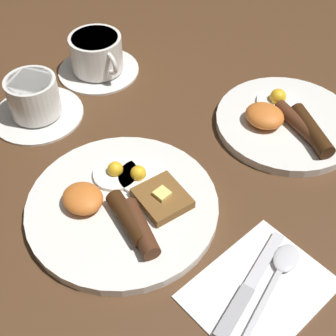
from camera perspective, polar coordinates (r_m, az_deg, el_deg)
The scene contains 8 objects.
ground_plane at distance 0.68m, azimuth -5.53°, elevation -5.09°, with size 3.00×3.00×0.00m, color #4C301C.
breakfast_plate_near at distance 0.67m, azimuth -5.51°, elevation -4.50°, with size 0.27×0.27×0.04m.
breakfast_plate_far at distance 0.81m, azimuth 14.17°, elevation 5.52°, with size 0.24×0.24×0.04m.
teacup_near at distance 0.83m, azimuth -15.96°, elevation 7.89°, with size 0.16×0.16×0.07m.
teacup_far at distance 0.91m, azimuth -8.63°, elevation 13.27°, with size 0.15×0.15×0.07m.
napkin at distance 0.61m, azimuth 11.06°, elevation -14.36°, with size 0.13×0.17×0.01m, color white.
knife at distance 0.60m, azimuth 9.74°, elevation -14.26°, with size 0.04×0.17×0.01m.
spoon at distance 0.63m, azimuth 13.59°, elevation -11.82°, with size 0.05×0.16×0.01m.
Camera 1 is at (0.32, -0.27, 0.53)m, focal length 50.00 mm.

